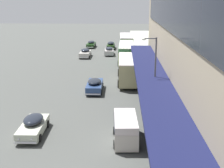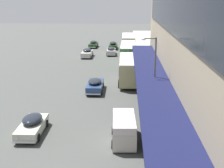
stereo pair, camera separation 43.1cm
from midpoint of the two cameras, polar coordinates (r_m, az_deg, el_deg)
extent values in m
cube|color=#12153B|center=(16.71, 12.12, -12.22)|extent=(3.20, 72.00, 0.24)
cube|color=tan|center=(41.35, 3.38, 2.74)|extent=(2.54, 9.17, 2.73)
cube|color=black|center=(41.28, 3.39, 3.18)|extent=(2.57, 8.44, 1.20)
cube|color=beige|center=(41.06, 3.41, 4.66)|extent=(2.44, 9.17, 0.12)
cube|color=black|center=(45.65, 3.28, 5.39)|extent=(1.22, 0.07, 0.36)
cylinder|color=black|center=(44.65, 1.70, 2.12)|extent=(0.26, 1.00, 1.00)
cylinder|color=black|center=(44.70, 4.84, 2.09)|extent=(0.26, 1.00, 1.00)
cylinder|color=black|center=(38.89, 1.64, 0.08)|extent=(0.26, 1.00, 1.00)
cylinder|color=black|center=(38.95, 5.23, 0.04)|extent=(0.26, 1.00, 1.00)
cube|color=beige|center=(64.95, 3.19, 7.53)|extent=(2.66, 9.97, 2.91)
cube|color=black|center=(64.91, 3.20, 7.83)|extent=(2.69, 9.18, 1.28)
cube|color=silver|center=(64.76, 3.21, 8.84)|extent=(2.56, 9.97, 0.12)
cube|color=black|center=(69.77, 3.12, 9.08)|extent=(1.26, 0.08, 0.36)
cylinder|color=black|center=(68.47, 2.05, 6.85)|extent=(0.26, 1.00, 1.00)
cylinder|color=black|center=(68.53, 4.17, 6.83)|extent=(0.26, 1.00, 1.00)
cylinder|color=black|center=(62.09, 2.07, 5.95)|extent=(0.26, 1.00, 1.00)
cylinder|color=black|center=(62.16, 4.40, 5.92)|extent=(0.26, 1.00, 1.00)
cube|color=#438A52|center=(53.57, 3.17, 5.72)|extent=(2.64, 9.72, 2.77)
cube|color=black|center=(53.52, 3.18, 6.07)|extent=(2.67, 8.94, 1.22)
cube|color=silver|center=(53.34, 3.20, 7.24)|extent=(2.54, 9.72, 0.12)
cube|color=black|center=(58.22, 3.22, 7.65)|extent=(1.26, 0.08, 0.36)
cylinder|color=black|center=(57.05, 1.91, 5.09)|extent=(0.26, 1.00, 1.00)
cylinder|color=black|center=(57.04, 4.44, 5.05)|extent=(0.26, 1.00, 1.00)
cylinder|color=black|center=(50.87, 1.71, 3.79)|extent=(0.26, 1.00, 1.00)
cylinder|color=black|center=(50.87, 4.55, 3.75)|extent=(0.26, 1.00, 1.00)
cube|color=beige|center=(26.66, -13.96, -7.67)|extent=(1.83, 4.54, 0.72)
ellipsoid|color=#1E232D|center=(26.62, -13.92, -6.20)|extent=(1.59, 2.50, 0.63)
cube|color=silver|center=(24.74, -15.36, -10.20)|extent=(1.68, 0.14, 0.14)
cube|color=silver|center=(28.79, -12.71, -6.26)|extent=(1.68, 0.14, 0.14)
sphere|color=silver|center=(24.52, -14.28, -9.69)|extent=(0.18, 0.18, 0.18)
sphere|color=silver|center=(24.80, -16.47, -9.56)|extent=(0.18, 0.18, 0.18)
cylinder|color=black|center=(25.31, -12.82, -9.54)|extent=(0.15, 0.64, 0.64)
cylinder|color=black|center=(25.80, -16.66, -9.32)|extent=(0.15, 0.64, 0.64)
cylinder|color=black|center=(27.79, -11.39, -7.11)|extent=(0.15, 0.64, 0.64)
cylinder|color=black|center=(28.24, -14.91, -6.97)|extent=(0.15, 0.64, 0.64)
cube|color=beige|center=(61.26, 0.03, 5.96)|extent=(1.90, 4.49, 0.84)
ellipsoid|color=#1E232D|center=(60.93, 0.03, 6.54)|extent=(1.59, 2.50, 0.54)
cube|color=silver|center=(63.52, 0.01, 6.06)|extent=(1.58, 0.21, 0.14)
cube|color=silver|center=(59.09, 0.05, 5.33)|extent=(1.58, 0.21, 0.14)
sphere|color=silver|center=(63.44, -0.40, 6.34)|extent=(0.18, 0.18, 0.18)
sphere|color=silver|center=(63.45, 0.43, 6.34)|extent=(0.18, 0.18, 0.18)
cylinder|color=black|center=(62.66, -0.74, 5.88)|extent=(0.17, 0.65, 0.64)
cylinder|color=black|center=(62.67, 0.78, 5.88)|extent=(0.17, 0.65, 0.64)
cylinder|color=black|center=(59.97, -0.75, 5.43)|extent=(0.17, 0.65, 0.64)
cylinder|color=black|center=(59.98, 0.84, 5.44)|extent=(0.17, 0.65, 0.64)
cube|color=#193B15|center=(70.60, -3.24, 7.18)|extent=(1.82, 4.54, 0.74)
ellipsoid|color=#1E232D|center=(70.73, -3.22, 7.70)|extent=(1.55, 2.52, 0.56)
cube|color=silver|center=(68.39, -3.50, 6.71)|extent=(1.58, 0.18, 0.14)
cube|color=silver|center=(72.88, -2.99, 7.27)|extent=(1.58, 0.18, 0.14)
sphere|color=silver|center=(68.31, -3.12, 6.94)|extent=(0.18, 0.18, 0.18)
sphere|color=silver|center=(68.44, -3.88, 6.94)|extent=(0.18, 0.18, 0.18)
cylinder|color=black|center=(69.17, -2.71, 6.78)|extent=(0.16, 0.64, 0.64)
cylinder|color=black|center=(69.40, -4.08, 6.79)|extent=(0.16, 0.64, 0.64)
cylinder|color=black|center=(71.89, -2.43, 7.12)|extent=(0.16, 0.64, 0.64)
cylinder|color=black|center=(72.12, -3.74, 7.13)|extent=(0.16, 0.64, 0.64)
cube|color=beige|center=(59.01, -4.38, 5.54)|extent=(1.84, 4.65, 0.85)
ellipsoid|color=#1E232D|center=(59.12, -4.36, 6.23)|extent=(1.61, 2.56, 0.56)
cube|color=silver|center=(56.75, -4.68, 4.85)|extent=(1.71, 0.14, 0.14)
cube|color=silver|center=(61.37, -4.09, 5.68)|extent=(1.71, 0.14, 0.14)
sphere|color=silver|center=(56.66, -4.19, 5.18)|extent=(0.18, 0.18, 0.18)
sphere|color=silver|center=(56.79, -5.18, 5.18)|extent=(0.18, 0.18, 0.18)
cylinder|color=black|center=(57.55, -3.67, 4.97)|extent=(0.15, 0.64, 0.64)
cylinder|color=black|center=(57.79, -5.45, 4.98)|extent=(0.15, 0.64, 0.64)
cylinder|color=black|center=(60.36, -3.35, 5.48)|extent=(0.15, 0.64, 0.64)
cylinder|color=black|center=(60.59, -5.05, 5.48)|extent=(0.15, 0.64, 0.64)
cube|color=navy|center=(37.37, -2.78, -0.38)|extent=(1.81, 4.71, 0.82)
ellipsoid|color=#1E232D|center=(36.96, -2.83, 0.51)|extent=(1.58, 2.60, 0.56)
cube|color=silver|center=(39.74, -2.48, 0.21)|extent=(1.69, 0.13, 0.14)
cube|color=silver|center=(35.15, -3.11, -1.86)|extent=(1.69, 0.13, 0.14)
sphere|color=silver|center=(39.67, -3.19, 0.64)|extent=(0.18, 0.18, 0.18)
sphere|color=silver|center=(39.59, -1.78, 0.63)|extent=(0.18, 0.18, 0.18)
cylinder|color=black|center=(38.93, -3.89, -0.21)|extent=(0.14, 0.64, 0.64)
cylinder|color=black|center=(38.78, -1.28, -0.24)|extent=(0.14, 0.64, 0.64)
cylinder|color=black|center=(36.15, -4.38, -1.47)|extent=(0.14, 0.64, 0.64)
cylinder|color=black|center=(36.00, -1.57, -1.50)|extent=(0.14, 0.64, 0.64)
cube|color=#1F3B16|center=(68.58, 0.38, 6.97)|extent=(1.64, 4.44, 0.78)
ellipsoid|color=#1E232D|center=(68.26, 0.37, 7.50)|extent=(1.44, 2.44, 0.64)
cube|color=silver|center=(70.86, 0.45, 7.05)|extent=(1.55, 0.12, 0.14)
cube|color=silver|center=(66.38, 0.30, 6.47)|extent=(1.55, 0.12, 0.14)
sphere|color=silver|center=(70.80, 0.09, 7.28)|extent=(0.18, 0.18, 0.18)
sphere|color=silver|center=(70.77, 0.82, 7.28)|extent=(0.18, 0.18, 0.18)
cylinder|color=black|center=(70.02, -0.25, 6.91)|extent=(0.14, 0.64, 0.64)
cylinder|color=black|center=(69.95, 1.10, 6.90)|extent=(0.14, 0.64, 0.64)
cylinder|color=black|center=(67.31, -0.37, 6.55)|extent=(0.14, 0.64, 0.64)
cylinder|color=black|center=(67.24, 1.03, 6.54)|extent=(0.14, 0.64, 0.64)
cube|color=beige|center=(24.64, 2.68, -8.73)|extent=(1.91, 4.36, 1.29)
cube|color=silver|center=(24.32, 2.70, -7.04)|extent=(1.87, 4.27, 0.83)
cube|color=black|center=(24.36, 2.70, -7.25)|extent=(1.93, 3.93, 0.41)
ellipsoid|color=beige|center=(26.51, 2.52, -6.59)|extent=(1.63, 0.66, 1.11)
cylinder|color=black|center=(25.94, 0.62, -8.48)|extent=(0.18, 0.65, 0.64)
cylinder|color=black|center=(26.00, 4.52, -8.47)|extent=(0.18, 0.65, 0.64)
cylinder|color=black|center=(23.68, 0.62, -10.95)|extent=(0.18, 0.65, 0.64)
cylinder|color=black|center=(23.75, 4.92, -10.93)|extent=(0.18, 0.65, 0.64)
cylinder|color=#321F22|center=(21.02, 14.57, -14.39)|extent=(0.16, 0.16, 0.85)
cylinder|color=#321F22|center=(21.06, 14.15, -14.29)|extent=(0.16, 0.16, 0.85)
cube|color=#321F22|center=(20.67, 14.51, -12.47)|extent=(0.47, 0.41, 0.70)
cylinder|color=#321F22|center=(20.59, 15.21, -12.54)|extent=(0.10, 0.10, 0.63)
cylinder|color=#321F22|center=(20.72, 13.82, -12.24)|extent=(0.10, 0.10, 0.63)
sphere|color=tan|center=(20.46, 14.60, -11.33)|extent=(0.22, 0.22, 0.22)
cylinder|color=black|center=(20.43, 14.61, -11.14)|extent=(0.33, 0.33, 0.02)
cylinder|color=black|center=(20.40, 14.62, -10.99)|extent=(0.21, 0.21, 0.12)
cylinder|color=#4C4C51|center=(30.98, 8.24, 1.93)|extent=(0.16, 0.16, 7.04)
cylinder|color=#4C4C51|center=(30.31, 7.35, 8.25)|extent=(1.20, 0.10, 0.10)
ellipsoid|color=silver|center=(30.27, 6.20, 8.12)|extent=(0.44, 0.28, 0.20)
camera|label=1|loc=(0.22, -89.63, 0.10)|focal=50.00mm
camera|label=2|loc=(0.22, 90.37, -0.10)|focal=50.00mm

